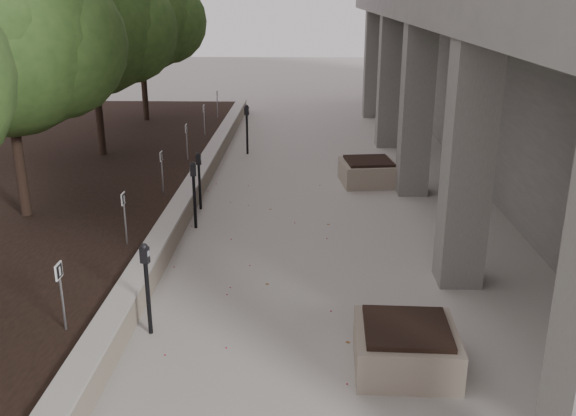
# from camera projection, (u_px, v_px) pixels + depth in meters

# --- Properties ---
(retaining_wall) EXTENTS (0.39, 26.00, 0.50)m
(retaining_wall) POSITION_uv_depth(u_px,v_px,m) (183.00, 207.00, 13.60)
(retaining_wall) COLOR gray
(retaining_wall) RESTS_ON ground
(planting_bed) EXTENTS (7.00, 26.00, 0.40)m
(planting_bed) POSITION_uv_depth(u_px,v_px,m) (16.00, 208.00, 13.72)
(planting_bed) COLOR black
(planting_bed) RESTS_ON ground
(crabapple_tree_3) EXTENTS (4.60, 4.00, 5.44)m
(crabapple_tree_3) POSITION_uv_depth(u_px,v_px,m) (7.00, 78.00, 11.80)
(crabapple_tree_3) COLOR #2B4C1D
(crabapple_tree_3) RESTS_ON planting_bed
(crabapple_tree_4) EXTENTS (4.60, 4.00, 5.44)m
(crabapple_tree_4) POSITION_uv_depth(u_px,v_px,m) (93.00, 54.00, 16.53)
(crabapple_tree_4) COLOR #2B4C1D
(crabapple_tree_4) RESTS_ON planting_bed
(crabapple_tree_5) EXTENTS (4.60, 4.00, 5.44)m
(crabapple_tree_5) POSITION_uv_depth(u_px,v_px,m) (141.00, 40.00, 21.26)
(crabapple_tree_5) COLOR #2B4C1D
(crabapple_tree_5) RESTS_ON planting_bed
(parking_sign_3) EXTENTS (0.04, 0.22, 0.96)m
(parking_sign_3) POSITION_uv_depth(u_px,v_px,m) (62.00, 297.00, 8.21)
(parking_sign_3) COLOR black
(parking_sign_3) RESTS_ON planting_bed
(parking_sign_4) EXTENTS (0.04, 0.22, 0.96)m
(parking_sign_4) POSITION_uv_depth(u_px,v_px,m) (125.00, 219.00, 11.05)
(parking_sign_4) COLOR black
(parking_sign_4) RESTS_ON planting_bed
(parking_sign_5) EXTENTS (0.04, 0.22, 0.96)m
(parking_sign_5) POSITION_uv_depth(u_px,v_px,m) (162.00, 173.00, 13.88)
(parking_sign_5) COLOR black
(parking_sign_5) RESTS_ON planting_bed
(parking_sign_6) EXTENTS (0.04, 0.22, 0.96)m
(parking_sign_6) POSITION_uv_depth(u_px,v_px,m) (187.00, 142.00, 16.72)
(parking_sign_6) COLOR black
(parking_sign_6) RESTS_ON planting_bed
(parking_sign_7) EXTENTS (0.04, 0.22, 0.96)m
(parking_sign_7) POSITION_uv_depth(u_px,v_px,m) (204.00, 120.00, 19.56)
(parking_sign_7) COLOR black
(parking_sign_7) RESTS_ON planting_bed
(parking_sign_8) EXTENTS (0.04, 0.22, 0.96)m
(parking_sign_8) POSITION_uv_depth(u_px,v_px,m) (217.00, 104.00, 22.39)
(parking_sign_8) COLOR black
(parking_sign_8) RESTS_ON planting_bed
(parking_meter_2) EXTENTS (0.16, 0.13, 1.39)m
(parking_meter_2) POSITION_uv_depth(u_px,v_px,m) (147.00, 289.00, 8.83)
(parking_meter_2) COLOR black
(parking_meter_2) RESTS_ON ground
(parking_meter_3) EXTENTS (0.15, 0.12, 1.42)m
(parking_meter_3) POSITION_uv_depth(u_px,v_px,m) (194.00, 195.00, 12.87)
(parking_meter_3) COLOR black
(parking_meter_3) RESTS_ON ground
(parking_meter_4) EXTENTS (0.14, 0.10, 1.32)m
(parking_meter_4) POSITION_uv_depth(u_px,v_px,m) (199.00, 181.00, 14.02)
(parking_meter_4) COLOR black
(parking_meter_4) RESTS_ON ground
(parking_meter_5) EXTENTS (0.17, 0.14, 1.50)m
(parking_meter_5) POSITION_uv_depth(u_px,v_px,m) (247.00, 130.00, 18.87)
(parking_meter_5) COLOR black
(parking_meter_5) RESTS_ON ground
(planter_front) EXTENTS (1.34, 1.34, 0.61)m
(planter_front) POSITION_uv_depth(u_px,v_px,m) (406.00, 346.00, 8.14)
(planter_front) COLOR gray
(planter_front) RESTS_ON ground
(planter_back) EXTENTS (1.50, 1.50, 0.63)m
(planter_back) POSITION_uv_depth(u_px,v_px,m) (368.00, 171.00, 16.06)
(planter_back) COLOR gray
(planter_back) RESTS_ON ground
(berry_scatter) EXTENTS (3.30, 14.10, 0.02)m
(berry_scatter) POSITION_uv_depth(u_px,v_px,m) (246.00, 305.00, 9.85)
(berry_scatter) COLOR maroon
(berry_scatter) RESTS_ON ground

